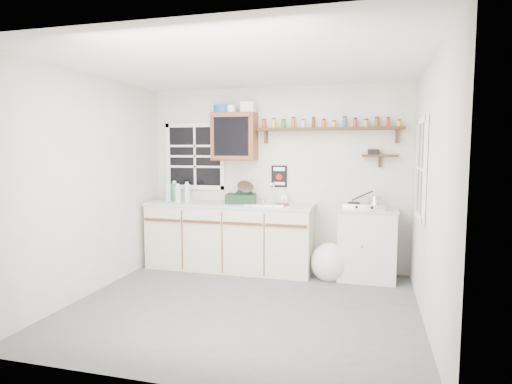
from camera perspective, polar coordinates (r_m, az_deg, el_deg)
room at (r=4.41m, az=-1.81°, el=0.46°), size 3.64×3.24×2.54m
main_cabinet at (r=5.93m, az=-3.57°, el=-5.89°), size 2.31×0.63×0.92m
right_cabinet at (r=5.65m, az=14.56°, el=-6.69°), size 0.73×0.57×0.91m
sink at (r=5.71m, az=1.54°, el=-1.55°), size 0.52×0.44×0.29m
upper_cabinet at (r=5.93m, az=-2.88°, el=7.38°), size 0.60×0.32×0.65m
upper_cabinet_clutter at (r=5.97m, az=-3.25°, el=11.06°), size 0.58×0.24×0.14m
spice_shelf at (r=5.75m, az=9.53°, el=8.45°), size 1.91×0.18×0.35m
secondary_shelf at (r=5.72m, az=15.94°, el=4.74°), size 0.45×0.16×0.24m
warning_sign at (r=5.93m, az=3.11°, el=2.11°), size 0.22×0.02×0.30m
window_back at (r=6.29m, az=-8.13°, el=4.73°), size 0.93×0.03×0.98m
window_right at (r=4.78m, az=21.21°, el=2.89°), size 0.03×0.78×1.08m
water_bottles at (r=6.13m, az=-10.50°, el=-0.03°), size 0.36×0.19×0.29m
dish_rack at (r=5.83m, az=-1.87°, el=-0.52°), size 0.46×0.39×0.31m
soap_bottle at (r=5.85m, az=3.88°, el=-0.60°), size 0.09×0.09×0.18m
rag at (r=5.62m, az=3.55°, el=-1.67°), size 0.19×0.18×0.02m
hotplate at (r=5.55m, az=14.24°, el=-1.79°), size 0.53×0.30×0.07m
saucepan at (r=5.54m, az=15.52°, el=-0.99°), size 0.37×0.25×0.17m
trash_bag at (r=5.59m, az=9.82°, el=-9.22°), size 0.45×0.41×0.52m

